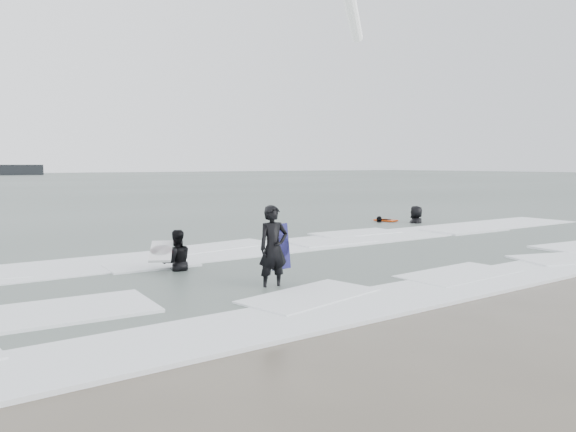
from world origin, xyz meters
TOP-DOWN VIEW (x-y plane):
  - ground at (0.00, 0.00)m, footprint 320.00×320.00m
  - surfer_centre at (-2.83, 1.43)m, footprint 0.68×0.49m
  - surfer_wading at (-3.73, 4.28)m, footprint 0.83×0.69m
  - surfer_right_near at (7.95, 9.55)m, footprint 0.83×0.90m
  - surfer_right_far at (9.09, 8.47)m, footprint 1.08×1.13m
  - surf_foam at (0.00, 3.70)m, footprint 30.03×9.06m
  - bodyboards at (0.63, 5.22)m, footprint 13.37×8.70m

SIDE VIEW (x-z plane):
  - ground at x=0.00m, z-range 0.00..0.00m
  - surfer_centre at x=-2.83m, z-range -0.88..0.88m
  - surfer_wading at x=-3.73m, z-range -0.79..0.79m
  - surfer_right_near at x=7.95m, z-range -0.74..0.74m
  - surfer_right_far at x=9.09m, z-range -0.97..0.97m
  - surf_foam at x=0.00m, z-range 0.00..0.08m
  - bodyboards at x=0.63m, z-range -0.13..1.12m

